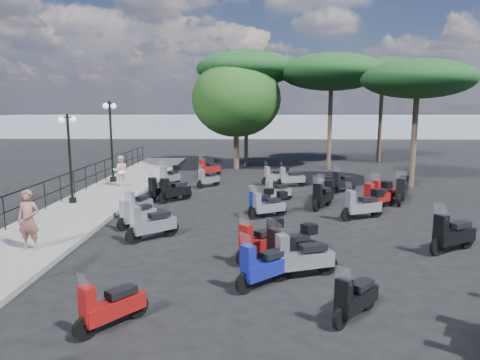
{
  "coord_description": "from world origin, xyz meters",
  "views": [
    {
      "loc": [
        0.03,
        -15.04,
        3.99
      ],
      "look_at": [
        -0.36,
        1.54,
        1.2
      ],
      "focal_mm": 32.0,
      "sensor_mm": 36.0,
      "label": 1
    }
  ],
  "objects_px": {
    "scooter_26": "(452,235)",
    "pine_1": "(383,73)",
    "scooter_3": "(137,215)",
    "scooter_14": "(260,241)",
    "scooter_9": "(277,192)",
    "scooter_5": "(170,176)",
    "scooter_7": "(291,246)",
    "scooter_6": "(110,307)",
    "pine_2": "(246,69)",
    "scooter_8": "(261,202)",
    "scooter_15": "(269,205)",
    "scooter_16": "(324,189)",
    "scooter_2": "(138,205)",
    "scooter_13": "(302,258)",
    "scooter_4": "(162,190)",
    "scooter_11": "(210,168)",
    "scooter_17": "(276,176)",
    "scooter_28": "(402,190)",
    "scooter_27": "(382,194)",
    "scooter_30": "(175,191)",
    "pine_0": "(332,72)",
    "scooter_1": "(151,224)",
    "pedestrian_far": "(121,171)",
    "scooter_22": "(323,195)",
    "pine_3": "(418,79)",
    "woman": "(29,220)",
    "scooter_10": "(208,179)",
    "scooter_21": "(377,196)",
    "lamp_post_2": "(111,136)",
    "lamp_post_1": "(70,153)",
    "scooter_19": "(355,299)",
    "scooter_23": "(291,178)",
    "scooter_29": "(343,183)",
    "scooter_20": "(363,205)"
  },
  "relations": [
    {
      "from": "scooter_26",
      "to": "pine_1",
      "type": "distance_m",
      "value": 21.75
    },
    {
      "from": "woman",
      "to": "scooter_10",
      "type": "distance_m",
      "value": 11.03
    },
    {
      "from": "scooter_6",
      "to": "scooter_8",
      "type": "xyz_separation_m",
      "value": [
        2.95,
        8.66,
        0.03
      ]
    },
    {
      "from": "pedestrian_far",
      "to": "scooter_20",
      "type": "bearing_deg",
      "value": 133.92
    },
    {
      "from": "scooter_6",
      "to": "pine_0",
      "type": "xyz_separation_m",
      "value": [
        7.74,
        21.04,
        5.84
      ]
    },
    {
      "from": "scooter_1",
      "to": "scooter_5",
      "type": "distance_m",
      "value": 9.19
    },
    {
      "from": "scooter_13",
      "to": "scooter_4",
      "type": "bearing_deg",
      "value": 12.03
    },
    {
      "from": "scooter_17",
      "to": "scooter_28",
      "type": "distance_m",
      "value": 6.74
    },
    {
      "from": "scooter_17",
      "to": "scooter_29",
      "type": "xyz_separation_m",
      "value": [
        3.11,
        -2.07,
        -0.01
      ]
    },
    {
      "from": "scooter_10",
      "to": "scooter_19",
      "type": "relative_size",
      "value": 1.02
    },
    {
      "from": "scooter_5",
      "to": "scooter_15",
      "type": "height_order",
      "value": "scooter_5"
    },
    {
      "from": "scooter_29",
      "to": "pine_1",
      "type": "bearing_deg",
      "value": -62.28
    },
    {
      "from": "scooter_3",
      "to": "scooter_22",
      "type": "bearing_deg",
      "value": -115.79
    },
    {
      "from": "scooter_17",
      "to": "scooter_26",
      "type": "height_order",
      "value": "scooter_26"
    },
    {
      "from": "pedestrian_far",
      "to": "scooter_2",
      "type": "distance_m",
      "value": 6.12
    },
    {
      "from": "scooter_13",
      "to": "scooter_27",
      "type": "relative_size",
      "value": 1.19
    },
    {
      "from": "scooter_4",
      "to": "scooter_11",
      "type": "bearing_deg",
      "value": -59.23
    },
    {
      "from": "scooter_9",
      "to": "scooter_5",
      "type": "bearing_deg",
      "value": 23.62
    },
    {
      "from": "scooter_6",
      "to": "scooter_19",
      "type": "relative_size",
      "value": 1.03
    },
    {
      "from": "scooter_16",
      "to": "pine_1",
      "type": "height_order",
      "value": "pine_1"
    },
    {
      "from": "scooter_2",
      "to": "scooter_13",
      "type": "xyz_separation_m",
      "value": [
        5.38,
        -5.66,
        0.03
      ]
    },
    {
      "from": "scooter_5",
      "to": "scooter_21",
      "type": "bearing_deg",
      "value": 177.85
    },
    {
      "from": "scooter_6",
      "to": "scooter_11",
      "type": "xyz_separation_m",
      "value": [
        0.16,
        17.63,
        0.09
      ]
    },
    {
      "from": "scooter_26",
      "to": "lamp_post_1",
      "type": "bearing_deg",
      "value": 37.2
    },
    {
      "from": "pine_2",
      "to": "scooter_8",
      "type": "bearing_deg",
      "value": -87.09
    },
    {
      "from": "scooter_11",
      "to": "scooter_29",
      "type": "relative_size",
      "value": 1.0
    },
    {
      "from": "scooter_2",
      "to": "pine_0",
      "type": "relative_size",
      "value": 0.21
    },
    {
      "from": "scooter_6",
      "to": "scooter_23",
      "type": "height_order",
      "value": "scooter_23"
    },
    {
      "from": "scooter_8",
      "to": "pedestrian_far",
      "type": "bearing_deg",
      "value": -0.83
    },
    {
      "from": "scooter_13",
      "to": "scooter_20",
      "type": "xyz_separation_m",
      "value": [
        2.87,
        5.52,
        0.04
      ]
    },
    {
      "from": "lamp_post_2",
      "to": "scooter_7",
      "type": "xyz_separation_m",
      "value": [
        8.31,
        -11.65,
        -2.06
      ]
    },
    {
      "from": "pine_1",
      "to": "pine_3",
      "type": "height_order",
      "value": "pine_1"
    },
    {
      "from": "lamp_post_2",
      "to": "scooter_21",
      "type": "bearing_deg",
      "value": -17.96
    },
    {
      "from": "scooter_20",
      "to": "scooter_10",
      "type": "bearing_deg",
      "value": 21.39
    },
    {
      "from": "scooter_4",
      "to": "scooter_21",
      "type": "height_order",
      "value": "scooter_21"
    },
    {
      "from": "scooter_8",
      "to": "scooter_11",
      "type": "relative_size",
      "value": 0.96
    },
    {
      "from": "scooter_4",
      "to": "scooter_13",
      "type": "bearing_deg",
      "value": 163.8
    },
    {
      "from": "scooter_14",
      "to": "scooter_16",
      "type": "distance_m",
      "value": 8.17
    },
    {
      "from": "scooter_11",
      "to": "scooter_27",
      "type": "height_order",
      "value": "scooter_27"
    },
    {
      "from": "pedestrian_far",
      "to": "pine_2",
      "type": "xyz_separation_m",
      "value": [
        6.2,
        8.43,
        5.67
      ]
    },
    {
      "from": "scooter_16",
      "to": "pine_1",
      "type": "bearing_deg",
      "value": -90.85
    },
    {
      "from": "scooter_16",
      "to": "scooter_19",
      "type": "bearing_deg",
      "value": 107.67
    },
    {
      "from": "scooter_7",
      "to": "scooter_6",
      "type": "bearing_deg",
      "value": 101.12
    },
    {
      "from": "lamp_post_2",
      "to": "scooter_10",
      "type": "relative_size",
      "value": 3.42
    },
    {
      "from": "scooter_22",
      "to": "scooter_7",
      "type": "bearing_deg",
      "value": 105.42
    },
    {
      "from": "scooter_4",
      "to": "scooter_15",
      "type": "height_order",
      "value": "scooter_4"
    },
    {
      "from": "scooter_27",
      "to": "scooter_30",
      "type": "height_order",
      "value": "scooter_27"
    },
    {
      "from": "scooter_3",
      "to": "scooter_14",
      "type": "relative_size",
      "value": 0.95
    },
    {
      "from": "woman",
      "to": "scooter_6",
      "type": "distance_m",
      "value": 5.29
    },
    {
      "from": "lamp_post_1",
      "to": "scooter_21",
      "type": "relative_size",
      "value": 2.52
    }
  ]
}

